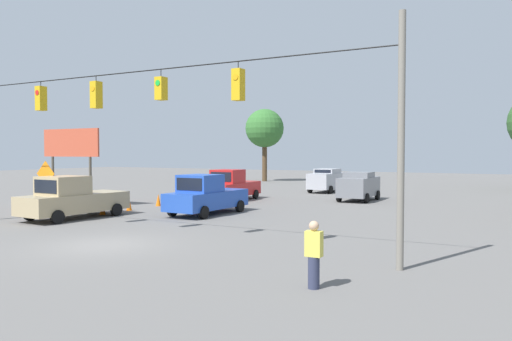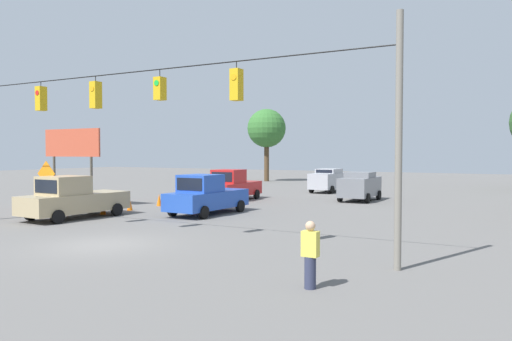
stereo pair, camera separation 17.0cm
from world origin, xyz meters
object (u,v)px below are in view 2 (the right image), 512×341
(tree_horizon_left, at_px, (267,129))
(pickup_truck_red_withflow_far, at_px, (232,186))
(traffic_cone_nearest, at_px, (103,207))
(traffic_cone_second, at_px, (130,204))
(overhead_signal_span, at_px, (126,120))
(sedan_grey_oncoming_deep, at_px, (360,186))
(pickup_truck_blue_withflow_mid, at_px, (206,196))
(roadside_billboard, at_px, (72,148))
(pedestrian, at_px, (310,255))
(sedan_silver_withflow_deep, at_px, (329,180))
(traffic_cone_third, at_px, (159,200))
(traffic_cone_fourth, at_px, (183,197))
(pickup_truck_tan_parked_shoulder, at_px, (72,199))
(work_zone_sign, at_px, (46,178))

(tree_horizon_left, bearing_deg, pickup_truck_red_withflow_far, 112.06)
(traffic_cone_nearest, height_order, traffic_cone_second, same)
(overhead_signal_span, height_order, sedan_grey_oncoming_deep, overhead_signal_span)
(pickup_truck_blue_withflow_mid, relative_size, tree_horizon_left, 0.64)
(traffic_cone_nearest, xyz_separation_m, roadside_billboard, (5.11, -2.40, 3.17))
(pedestrian, bearing_deg, roadside_billboard, -27.01)
(traffic_cone_second, bearing_deg, overhead_signal_span, 132.82)
(pickup_truck_red_withflow_far, bearing_deg, sedan_silver_withflow_deep, -107.67)
(sedan_silver_withflow_deep, height_order, traffic_cone_third, sedan_silver_withflow_deep)
(sedan_silver_withflow_deep, relative_size, traffic_cone_fourth, 6.23)
(pickup_truck_tan_parked_shoulder, relative_size, traffic_cone_fourth, 7.45)
(pedestrian, bearing_deg, sedan_grey_oncoming_deep, -75.58)
(roadside_billboard, bearing_deg, traffic_cone_nearest, 154.83)
(pickup_truck_red_withflow_far, height_order, traffic_cone_fourth, pickup_truck_red_withflow_far)
(overhead_signal_span, height_order, traffic_cone_second, overhead_signal_span)
(overhead_signal_span, bearing_deg, traffic_cone_nearest, -37.67)
(traffic_cone_fourth, distance_m, tree_horizon_left, 25.52)
(overhead_signal_span, relative_size, roadside_billboard, 4.29)
(pedestrian, bearing_deg, sedan_silver_withflow_deep, -70.02)
(work_zone_sign, bearing_deg, pickup_truck_blue_withflow_mid, -141.33)
(overhead_signal_span, distance_m, tree_horizon_left, 38.28)
(roadside_billboard, bearing_deg, pickup_truck_blue_withflow_mid, -178.32)
(overhead_signal_span, bearing_deg, traffic_cone_second, -47.18)
(traffic_cone_second, bearing_deg, traffic_cone_nearest, 90.99)
(pickup_truck_red_withflow_far, relative_size, sedan_grey_oncoming_deep, 1.27)
(overhead_signal_span, relative_size, pickup_truck_red_withflow_far, 3.80)
(pickup_truck_tan_parked_shoulder, xyz_separation_m, traffic_cone_nearest, (-0.14, -1.87, -0.61))
(pickup_truck_red_withflow_far, xyz_separation_m, traffic_cone_nearest, (1.92, 9.79, -0.61))
(overhead_signal_span, relative_size, tree_horizon_left, 2.48)
(traffic_cone_nearest, bearing_deg, sedan_silver_withflow_deep, -104.48)
(traffic_cone_nearest, height_order, tree_horizon_left, tree_horizon_left)
(pickup_truck_blue_withflow_mid, bearing_deg, pickup_truck_tan_parked_shoulder, 43.19)
(pickup_truck_red_withflow_far, distance_m, sedan_silver_withflow_deep, 10.47)
(traffic_cone_third, bearing_deg, sedan_grey_oncoming_deep, -136.69)
(traffic_cone_second, xyz_separation_m, traffic_cone_third, (0.10, -2.63, 0.00))
(pickup_truck_red_withflow_far, bearing_deg, pickup_truck_tan_parked_shoulder, 79.95)
(pickup_truck_tan_parked_shoulder, height_order, work_zone_sign, work_zone_sign)
(traffic_cone_nearest, relative_size, work_zone_sign, 0.26)
(pickup_truck_blue_withflow_mid, distance_m, roadside_billboard, 10.16)
(pedestrian, bearing_deg, pickup_truck_red_withflow_far, -53.22)
(work_zone_sign, relative_size, tree_horizon_left, 0.35)
(pickup_truck_tan_parked_shoulder, distance_m, pedestrian, 16.47)
(sedan_silver_withflow_deep, xyz_separation_m, tree_horizon_left, (11.74, -11.16, 4.93))
(traffic_cone_third, height_order, traffic_cone_fourth, same)
(work_zone_sign, bearing_deg, traffic_cone_nearest, -123.38)
(traffic_cone_third, distance_m, traffic_cone_fourth, 2.24)
(sedan_grey_oncoming_deep, bearing_deg, traffic_cone_fourth, 35.71)
(traffic_cone_second, distance_m, work_zone_sign, 4.84)
(overhead_signal_span, relative_size, pickup_truck_blue_withflow_mid, 3.90)
(pickup_truck_blue_withflow_mid, xyz_separation_m, roadside_billboard, (9.82, 0.29, 2.57))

